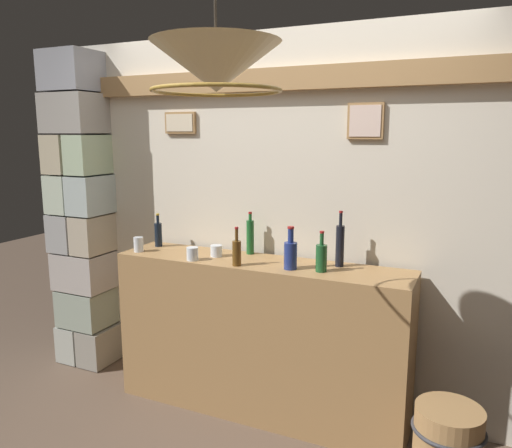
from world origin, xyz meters
TOP-DOWN VIEW (x-y plane):
  - panelled_rear_partition at (0.00, 1.10)m, footprint 3.25×0.15m
  - stone_pillar at (-1.55, 0.93)m, footprint 0.44×0.38m
  - bar_shelf_unit at (0.00, 0.81)m, footprint 1.91×0.42m
  - liquor_bottle_brandy at (0.49, 0.91)m, footprint 0.05×0.05m
  - liquor_bottle_whiskey at (-0.09, 0.67)m, footprint 0.05×0.05m
  - liquor_bottle_gin at (0.42, 0.76)m, footprint 0.07×0.07m
  - liquor_bottle_bourbon at (-0.83, 0.90)m, footprint 0.05×0.05m
  - liquor_bottle_vodka at (-0.14, 0.97)m, footprint 0.05×0.05m
  - liquor_bottle_mezcal at (0.24, 0.73)m, footprint 0.08×0.08m
  - glass_tumbler_rocks at (-0.40, 0.67)m, footprint 0.08×0.08m
  - glass_tumbler_highball at (-0.31, 0.82)m, footprint 0.08×0.08m
  - glass_tumbler_shot at (-0.86, 0.71)m, footprint 0.06×0.06m
  - pendant_lamp at (0.22, -0.11)m, footprint 0.54×0.54m

SIDE VIEW (x-z plane):
  - bar_shelf_unit at x=0.00m, z-range 0.00..1.02m
  - glass_tumbler_highball at x=-0.31m, z-range 1.02..1.09m
  - glass_tumbler_rocks at x=-0.40m, z-range 1.02..1.10m
  - glass_tumbler_shot at x=-0.86m, z-range 1.02..1.12m
  - liquor_bottle_whiskey at x=-0.09m, z-range 0.98..1.22m
  - liquor_bottle_gin at x=0.42m, z-range 0.98..1.23m
  - liquor_bottle_bourbon at x=-0.83m, z-range 0.99..1.23m
  - liquor_bottle_mezcal at x=0.24m, z-range 0.98..1.24m
  - liquor_bottle_vodka at x=-0.14m, z-range 1.00..1.28m
  - liquor_bottle_brandy at x=0.49m, z-range 0.98..1.32m
  - stone_pillar at x=-1.55m, z-range 0.00..2.40m
  - panelled_rear_partition at x=0.00m, z-range 0.06..2.52m
  - pendant_lamp at x=0.22m, z-range 1.81..2.34m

